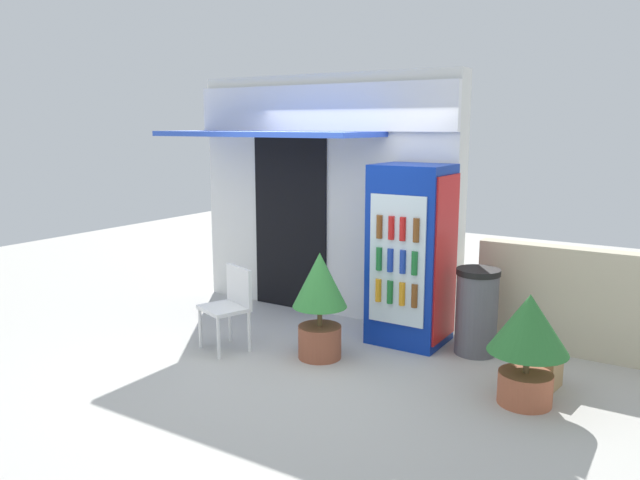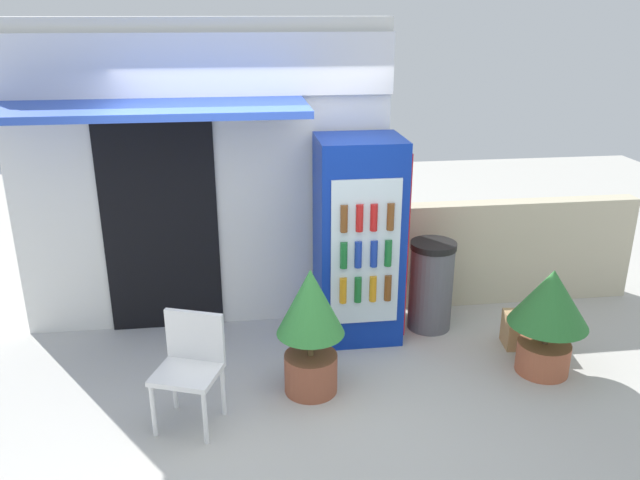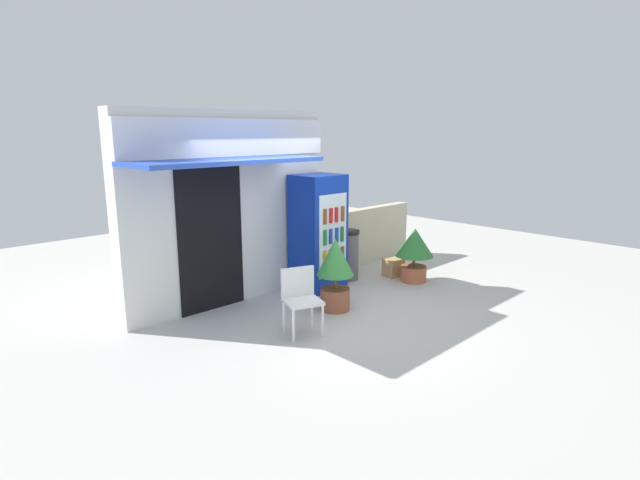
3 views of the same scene
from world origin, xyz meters
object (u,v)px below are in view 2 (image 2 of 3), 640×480
(drink_cooler, at_px, (359,240))
(potted_plant_near_shop, at_px, (311,322))
(trash_bin, at_px, (431,285))
(cardboard_box, at_px, (522,330))
(plastic_chair, at_px, (191,361))
(potted_plant_curbside, at_px, (549,310))

(drink_cooler, bearing_deg, potted_plant_near_shop, -121.27)
(trash_bin, xyz_separation_m, cardboard_box, (0.75, -0.47, -0.29))
(potted_plant_near_shop, relative_size, trash_bin, 1.22)
(plastic_chair, relative_size, trash_bin, 0.97)
(potted_plant_curbside, bearing_deg, plastic_chair, -174.34)
(drink_cooler, relative_size, plastic_chair, 2.22)
(plastic_chair, xyz_separation_m, cardboard_box, (2.97, 0.75, -0.35))
(drink_cooler, xyz_separation_m, trash_bin, (0.73, 0.02, -0.51))
(drink_cooler, distance_m, plastic_chair, 1.97)
(drink_cooler, relative_size, potted_plant_near_shop, 1.77)
(plastic_chair, distance_m, trash_bin, 2.53)
(potted_plant_curbside, relative_size, cardboard_box, 2.87)
(potted_plant_curbside, bearing_deg, cardboard_box, 88.14)
(plastic_chair, distance_m, cardboard_box, 3.09)
(plastic_chair, relative_size, cardboard_box, 2.59)
(potted_plant_near_shop, distance_m, potted_plant_curbside, 2.03)
(drink_cooler, bearing_deg, cardboard_box, -16.86)
(potted_plant_near_shop, relative_size, potted_plant_curbside, 1.13)
(potted_plant_curbside, distance_m, trash_bin, 1.19)
(trash_bin, bearing_deg, cardboard_box, -32.13)
(drink_cooler, bearing_deg, potted_plant_curbside, -31.60)
(drink_cooler, height_order, cardboard_box, drink_cooler)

